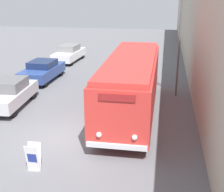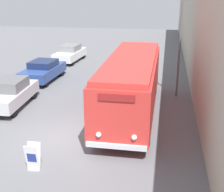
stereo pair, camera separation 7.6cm
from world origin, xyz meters
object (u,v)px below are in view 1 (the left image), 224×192
Objects in this scene: streetlamp at (181,26)px; parked_car_near at (10,93)px; sign_board at (33,158)px; parked_car_far at (69,53)px; vintage_bus at (131,82)px; parked_car_mid at (42,70)px.

streetlamp reaches higher than parked_car_near.
sign_board is at bearing -119.64° from streetlamp.
sign_board is 11.58m from streetlamp.
parked_car_near is (-9.37, -3.50, -3.50)m from streetlamp.
parked_car_far is (-9.48, 8.28, -3.55)m from streetlamp.
parked_car_far is at bearing 138.86° from streetlamp.
parked_car_far is (-6.98, 11.61, -0.99)m from vintage_bus.
parked_car_far is at bearing 121.01° from vintage_bus.
sign_board is at bearing -67.39° from parked_car_mid.
parked_car_far is (0.07, 6.38, 0.01)m from parked_car_mid.
parked_car_near is at bearing 123.37° from sign_board.
vintage_bus reaches higher than sign_board.
vintage_bus is 9.25× the size of sign_board.
vintage_bus reaches higher than parked_car_near.
streetlamp is at bearing 53.11° from vintage_bus.
streetlamp is at bearing 17.83° from parked_car_near.
sign_board is at bearing -59.27° from parked_car_near.
parked_car_mid is at bearing 89.25° from parked_car_near.
sign_board is 0.16× the size of streetlamp.
sign_board is at bearing -115.23° from vintage_bus.
streetlamp reaches higher than sign_board.
streetlamp is 1.51× the size of parked_car_mid.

